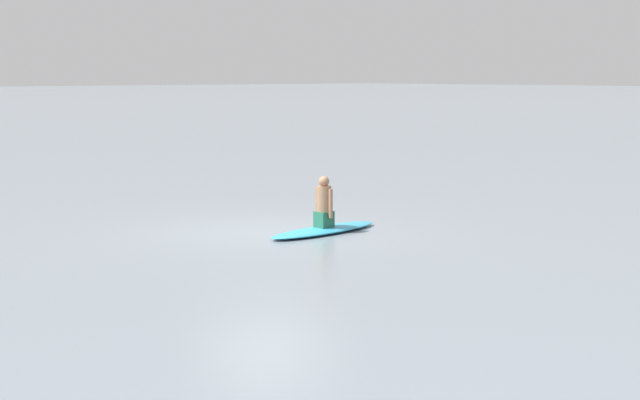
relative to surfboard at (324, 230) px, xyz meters
name	(u,v)px	position (x,y,z in m)	size (l,w,h in m)	color
ground_plane	(267,232)	(-0.78, -0.74, -0.05)	(400.00, 400.00, 0.00)	gray
surfboard	(324,230)	(0.00, 0.00, 0.00)	(2.67, 0.70, 0.11)	#339EC6
person_paddler	(324,204)	(0.00, 0.00, 0.48)	(0.42, 0.34, 0.95)	#26664C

